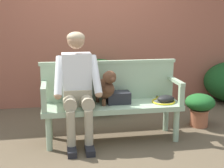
# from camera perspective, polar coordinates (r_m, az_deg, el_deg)

# --- Properties ---
(ground_plane) EXTENTS (40.00, 40.00, 0.00)m
(ground_plane) POSITION_cam_1_polar(r_m,az_deg,el_deg) (4.04, 0.00, -9.81)
(ground_plane) COLOR brown
(brick_garden_fence) EXTENTS (8.00, 0.30, 2.77)m
(brick_garden_fence) POSITION_cam_1_polar(r_m,az_deg,el_deg) (5.43, -3.23, 10.99)
(brick_garden_fence) COLOR #9E5642
(brick_garden_fence) RESTS_ON ground
(hedge_bush_far_left) EXTENTS (1.13, 1.06, 0.82)m
(hedge_bush_far_left) POSITION_cam_1_polar(r_m,az_deg,el_deg) (5.15, -2.57, -0.07)
(hedge_bush_far_left) COLOR #194C1E
(hedge_bush_far_left) RESTS_ON ground
(garden_bench) EXTENTS (1.68, 0.49, 0.45)m
(garden_bench) POSITION_cam_1_polar(r_m,az_deg,el_deg) (3.90, 0.00, -4.46)
(garden_bench) COLOR #9EB793
(garden_bench) RESTS_ON ground
(bench_backrest) EXTENTS (1.72, 0.06, 0.50)m
(bench_backrest) POSITION_cam_1_polar(r_m,az_deg,el_deg) (4.03, -0.54, 0.72)
(bench_backrest) COLOR #9EB793
(bench_backrest) RESTS_ON garden_bench
(bench_armrest_left_end) EXTENTS (0.06, 0.49, 0.28)m
(bench_armrest_left_end) POSITION_cam_1_polar(r_m,az_deg,el_deg) (3.70, -12.04, -1.51)
(bench_armrest_left_end) COLOR #9EB793
(bench_armrest_left_end) RESTS_ON garden_bench
(bench_armrest_right_end) EXTENTS (0.06, 0.49, 0.28)m
(bench_armrest_right_end) POSITION_cam_1_polar(r_m,az_deg,el_deg) (3.97, 11.65, -0.52)
(bench_armrest_right_end) COLOR #9EB793
(bench_armrest_right_end) RESTS_ON garden_bench
(person_seated) EXTENTS (0.56, 0.65, 1.32)m
(person_seated) POSITION_cam_1_polar(r_m,az_deg,el_deg) (3.76, -6.18, 0.04)
(person_seated) COLOR black
(person_seated) RESTS_ON ground
(dog_on_bench) EXTENTS (0.28, 0.42, 0.43)m
(dog_on_bench) POSITION_cam_1_polar(r_m,az_deg,el_deg) (3.83, -1.07, -0.52)
(dog_on_bench) COLOR brown
(dog_on_bench) RESTS_ON garden_bench
(tennis_racket) EXTENTS (0.31, 0.57, 0.03)m
(tennis_racket) POSITION_cam_1_polar(r_m,az_deg,el_deg) (4.04, 8.98, -2.98)
(tennis_racket) COLOR yellow
(tennis_racket) RESTS_ON garden_bench
(baseball_glove) EXTENTS (0.25, 0.21, 0.09)m
(baseball_glove) POSITION_cam_1_polar(r_m,az_deg,el_deg) (4.00, 9.52, -2.62)
(baseball_glove) COLOR black
(baseball_glove) RESTS_ON garden_bench
(sports_bag) EXTENTS (0.28, 0.20, 0.14)m
(sports_bag) POSITION_cam_1_polar(r_m,az_deg,el_deg) (3.92, 1.14, -2.41)
(sports_bag) COLOR #232328
(sports_bag) RESTS_ON garden_bench
(potted_plant) EXTENTS (0.40, 0.40, 0.46)m
(potted_plant) POSITION_cam_1_polar(r_m,az_deg,el_deg) (4.56, 15.35, -3.89)
(potted_plant) COLOR #A85B3D
(potted_plant) RESTS_ON ground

